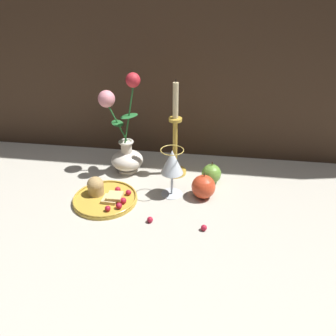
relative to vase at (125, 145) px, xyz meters
The scene contains 9 objects.
ground_plane 0.21m from the vase, 62.55° to the right, with size 2.40×2.40×0.00m, color #B7B2A3.
vase is the anchor object (origin of this frame).
plate_with_pastries 0.21m from the vase, 96.97° to the right, with size 0.21×0.21×0.07m.
wine_glass 0.23m from the vase, 34.62° to the right, with size 0.07×0.07×0.16m.
candlestick 0.18m from the vase, ahead, with size 0.08×0.08×0.34m.
apple_beside_vase 0.33m from the vase, 24.37° to the right, with size 0.08×0.08×0.09m.
apple_near_glass 0.32m from the vase, ahead, with size 0.07×0.07×0.08m.
berry_near_plate 0.33m from the vase, 63.06° to the right, with size 0.02×0.02×0.02m, color #AD192D.
berry_front_center 0.43m from the vase, 44.63° to the right, with size 0.02×0.02×0.02m, color #AD192D.
Camera 1 is at (0.22, -0.86, 0.61)m, focal length 35.00 mm.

